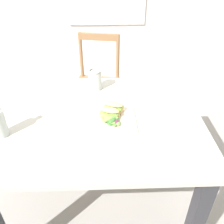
{
  "coord_description": "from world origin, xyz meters",
  "views": [
    {
      "loc": [
        0.18,
        -1.19,
        1.53
      ],
      "look_at": [
        0.22,
        -0.08,
        0.76
      ],
      "focal_mm": 39.71,
      "sensor_mm": 36.0,
      "label": 1
    }
  ],
  "objects_px": {
    "sandwich_half_back": "(113,107)",
    "fork_on_napkin": "(68,116)",
    "dining_table": "(96,135)",
    "plate_lunch": "(112,119)",
    "sandwich_half_front": "(110,112)",
    "mason_jar_iced_tea": "(95,81)",
    "chair_wooden_far": "(97,84)"
  },
  "relations": [
    {
      "from": "sandwich_half_back",
      "to": "mason_jar_iced_tea",
      "type": "bearing_deg",
      "value": 111.46
    },
    {
      "from": "sandwich_half_back",
      "to": "fork_on_napkin",
      "type": "bearing_deg",
      "value": -173.02
    },
    {
      "from": "dining_table",
      "to": "mason_jar_iced_tea",
      "type": "bearing_deg",
      "value": 90.62
    },
    {
      "from": "chair_wooden_far",
      "to": "plate_lunch",
      "type": "relative_size",
      "value": 3.52
    },
    {
      "from": "dining_table",
      "to": "sandwich_half_front",
      "type": "xyz_separation_m",
      "value": [
        0.08,
        -0.02,
        0.17
      ]
    },
    {
      "from": "fork_on_napkin",
      "to": "sandwich_half_back",
      "type": "bearing_deg",
      "value": 6.98
    },
    {
      "from": "chair_wooden_far",
      "to": "sandwich_half_front",
      "type": "xyz_separation_m",
      "value": [
        0.09,
        -0.93,
        0.33
      ]
    },
    {
      "from": "dining_table",
      "to": "plate_lunch",
      "type": "distance_m",
      "value": 0.16
    },
    {
      "from": "plate_lunch",
      "to": "chair_wooden_far",
      "type": "bearing_deg",
      "value": 96.38
    },
    {
      "from": "sandwich_half_back",
      "to": "mason_jar_iced_tea",
      "type": "xyz_separation_m",
      "value": [
        -0.11,
        0.27,
        0.02
      ]
    },
    {
      "from": "dining_table",
      "to": "plate_lunch",
      "type": "height_order",
      "value": "plate_lunch"
    },
    {
      "from": "chair_wooden_far",
      "to": "sandwich_half_back",
      "type": "relative_size",
      "value": 7.46
    },
    {
      "from": "dining_table",
      "to": "sandwich_half_back",
      "type": "xyz_separation_m",
      "value": [
        0.1,
        0.04,
        0.17
      ]
    },
    {
      "from": "sandwich_half_back",
      "to": "chair_wooden_far",
      "type": "bearing_deg",
      "value": 97.42
    },
    {
      "from": "plate_lunch",
      "to": "fork_on_napkin",
      "type": "distance_m",
      "value": 0.24
    },
    {
      "from": "sandwich_half_back",
      "to": "fork_on_napkin",
      "type": "xyz_separation_m",
      "value": [
        -0.25,
        -0.03,
        -0.03
      ]
    },
    {
      "from": "sandwich_half_front",
      "to": "mason_jar_iced_tea",
      "type": "bearing_deg",
      "value": 104.42
    },
    {
      "from": "sandwich_half_front",
      "to": "mason_jar_iced_tea",
      "type": "xyz_separation_m",
      "value": [
        -0.08,
        0.32,
        0.02
      ]
    },
    {
      "from": "dining_table",
      "to": "fork_on_napkin",
      "type": "xyz_separation_m",
      "value": [
        -0.15,
        0.01,
        0.13
      ]
    },
    {
      "from": "dining_table",
      "to": "fork_on_napkin",
      "type": "distance_m",
      "value": 0.2
    },
    {
      "from": "plate_lunch",
      "to": "sandwich_half_front",
      "type": "relative_size",
      "value": 2.12
    },
    {
      "from": "dining_table",
      "to": "chair_wooden_far",
      "type": "height_order",
      "value": "chair_wooden_far"
    },
    {
      "from": "plate_lunch",
      "to": "sandwich_half_back",
      "type": "height_order",
      "value": "sandwich_half_back"
    },
    {
      "from": "plate_lunch",
      "to": "mason_jar_iced_tea",
      "type": "relative_size",
      "value": 1.85
    },
    {
      "from": "dining_table",
      "to": "sandwich_half_back",
      "type": "distance_m",
      "value": 0.2
    },
    {
      "from": "chair_wooden_far",
      "to": "mason_jar_iced_tea",
      "type": "distance_m",
      "value": 0.7
    },
    {
      "from": "dining_table",
      "to": "mason_jar_iced_tea",
      "type": "distance_m",
      "value": 0.36
    },
    {
      "from": "sandwich_half_front",
      "to": "plate_lunch",
      "type": "bearing_deg",
      "value": -37.75
    },
    {
      "from": "sandwich_half_back",
      "to": "fork_on_napkin",
      "type": "height_order",
      "value": "sandwich_half_back"
    },
    {
      "from": "dining_table",
      "to": "sandwich_half_back",
      "type": "relative_size",
      "value": 9.91
    },
    {
      "from": "plate_lunch",
      "to": "sandwich_half_back",
      "type": "distance_m",
      "value": 0.07
    },
    {
      "from": "chair_wooden_far",
      "to": "plate_lunch",
      "type": "bearing_deg",
      "value": -83.62
    }
  ]
}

